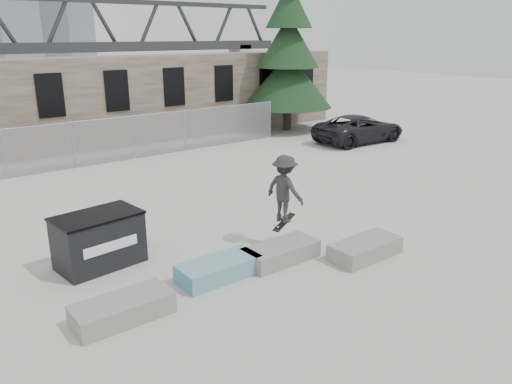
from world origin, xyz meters
The scene contains 12 objects.
ground centered at (0.00, 0.00, 0.00)m, with size 120.00×120.00×0.00m, color beige.
stone_wall centered at (0.00, 16.24, 2.26)m, with size 36.00×2.58×4.50m.
chainlink_fence centered at (0.00, 12.50, 1.04)m, with size 22.06×0.06×2.02m.
planter_far_left centered at (-3.37, -0.19, 0.24)m, with size 2.00×0.90×0.45m.
planter_center_left centered at (-0.80, 0.11, 0.24)m, with size 2.00×0.90×0.45m.
planter_center_right centered at (0.98, -0.08, 0.24)m, with size 2.00×0.90×0.45m.
planter_offset centered at (2.88, -1.26, 0.24)m, with size 2.00×0.90×0.45m.
dumpster centered at (-2.77, 2.53, 0.68)m, with size 2.18×1.47×1.36m.
spruce_tree centered at (13.31, 13.69, 4.40)m, with size 5.29×5.29×11.50m.
truss_bridge centered at (10.00, 55.00, 4.13)m, with size 70.00×3.00×9.80m.
suv centered at (13.99, 8.58, 0.73)m, with size 2.43×5.27×1.47m, color black.
skateboarder centered at (1.76, 0.69, 1.60)m, with size 0.87×1.30×2.07m.
Camera 1 is at (-6.74, -8.95, 5.59)m, focal length 35.00 mm.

